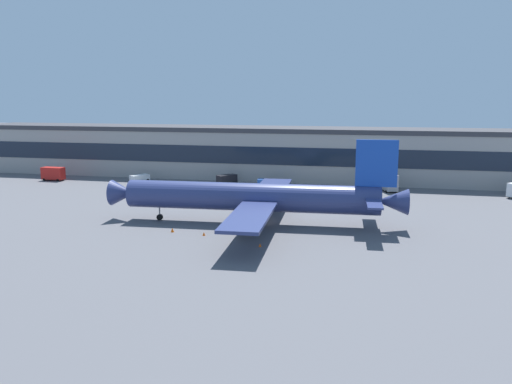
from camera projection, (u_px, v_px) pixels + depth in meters
ground_plane at (262, 222)px, 92.47m from camera, size 600.00×600.00×0.00m
terminal_building at (300, 153)px, 138.83m from camera, size 186.89×15.51×14.00m
airliner at (256, 197)px, 89.85m from camera, size 52.75×45.20×15.15m
follow_me_car at (320, 190)px, 117.75m from camera, size 4.74×3.93×1.85m
crew_van at (227, 179)px, 130.88m from camera, size 4.93×5.45×2.55m
catering_truck at (387, 181)px, 122.31m from camera, size 5.09×7.65×4.15m
pushback_tractor at (140, 177)px, 136.09m from camera, size 5.02×5.38×1.75m
stair_truck at (54, 173)px, 137.43m from camera, size 6.07×2.61×3.55m
belt_loader at (270, 182)px, 127.67m from camera, size 6.52×2.43×1.95m
traffic_cone_0 at (172, 230)px, 85.26m from camera, size 0.57×0.57×0.71m
traffic_cone_1 at (251, 231)px, 84.32m from camera, size 0.57×0.57×0.72m
traffic_cone_2 at (204, 234)px, 83.11m from camera, size 0.47×0.47×0.59m
traffic_cone_3 at (260, 245)px, 76.94m from camera, size 0.44×0.44×0.56m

